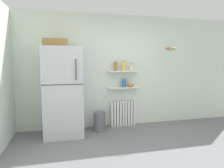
{
  "coord_description": "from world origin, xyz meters",
  "views": [
    {
      "loc": [
        -1.1,
        -2.41,
        1.52
      ],
      "look_at": [
        -0.17,
        1.6,
        1.05
      ],
      "focal_mm": 31.07,
      "sensor_mm": 36.0,
      "label": 1
    }
  ],
  "objects_px": {
    "vase": "(124,83)",
    "hanging_fruit_basket": "(171,49)",
    "trash_bin": "(100,121)",
    "radiator": "(123,113)",
    "storage_jar_2": "(132,67)",
    "storage_jar_0": "(115,66)",
    "storage_jar_1": "(124,65)",
    "shelf_bowl": "(131,85)",
    "refrigerator": "(63,90)"
  },
  "relations": [
    {
      "from": "storage_jar_2",
      "to": "trash_bin",
      "type": "xyz_separation_m",
      "value": [
        -0.8,
        -0.19,
        -1.2
      ]
    },
    {
      "from": "storage_jar_0",
      "to": "shelf_bowl",
      "type": "relative_size",
      "value": 1.36
    },
    {
      "from": "storage_jar_0",
      "to": "storage_jar_2",
      "type": "relative_size",
      "value": 1.2
    },
    {
      "from": "refrigerator",
      "to": "radiator",
      "type": "xyz_separation_m",
      "value": [
        1.36,
        0.27,
        -0.64
      ]
    },
    {
      "from": "radiator",
      "to": "storage_jar_1",
      "type": "distance_m",
      "value": 1.14
    },
    {
      "from": "shelf_bowl",
      "to": "hanging_fruit_basket",
      "type": "height_order",
      "value": "hanging_fruit_basket"
    },
    {
      "from": "storage_jar_0",
      "to": "vase",
      "type": "height_order",
      "value": "storage_jar_0"
    },
    {
      "from": "refrigerator",
      "to": "storage_jar_2",
      "type": "height_order",
      "value": "refrigerator"
    },
    {
      "from": "refrigerator",
      "to": "trash_bin",
      "type": "xyz_separation_m",
      "value": [
        0.76,
        0.05,
        -0.73
      ]
    },
    {
      "from": "radiator",
      "to": "trash_bin",
      "type": "bearing_deg",
      "value": -160.18
    },
    {
      "from": "radiator",
      "to": "hanging_fruit_basket",
      "type": "xyz_separation_m",
      "value": [
        1.04,
        -0.28,
        1.52
      ]
    },
    {
      "from": "storage_jar_2",
      "to": "vase",
      "type": "xyz_separation_m",
      "value": [
        -0.18,
        0.0,
        -0.37
      ]
    },
    {
      "from": "radiator",
      "to": "trash_bin",
      "type": "distance_m",
      "value": 0.65
    },
    {
      "from": "radiator",
      "to": "hanging_fruit_basket",
      "type": "bearing_deg",
      "value": -15.23
    },
    {
      "from": "storage_jar_2",
      "to": "refrigerator",
      "type": "bearing_deg",
      "value": -171.35
    },
    {
      "from": "vase",
      "to": "hanging_fruit_basket",
      "type": "xyz_separation_m",
      "value": [
        1.02,
        -0.25,
        0.79
      ]
    },
    {
      "from": "radiator",
      "to": "vase",
      "type": "bearing_deg",
      "value": -61.96
    },
    {
      "from": "storage_jar_1",
      "to": "shelf_bowl",
      "type": "height_order",
      "value": "storage_jar_1"
    },
    {
      "from": "vase",
      "to": "hanging_fruit_basket",
      "type": "height_order",
      "value": "hanging_fruit_basket"
    },
    {
      "from": "storage_jar_0",
      "to": "storage_jar_2",
      "type": "xyz_separation_m",
      "value": [
        0.39,
        0.0,
        -0.02
      ]
    },
    {
      "from": "storage_jar_1",
      "to": "refrigerator",
      "type": "bearing_deg",
      "value": -170.14
    },
    {
      "from": "storage_jar_0",
      "to": "trash_bin",
      "type": "bearing_deg",
      "value": -155.33
    },
    {
      "from": "refrigerator",
      "to": "storage_jar_2",
      "type": "distance_m",
      "value": 1.64
    },
    {
      "from": "storage_jar_0",
      "to": "storage_jar_2",
      "type": "height_order",
      "value": "storage_jar_0"
    },
    {
      "from": "storage_jar_1",
      "to": "shelf_bowl",
      "type": "relative_size",
      "value": 1.52
    },
    {
      "from": "vase",
      "to": "trash_bin",
      "type": "bearing_deg",
      "value": -163.17
    },
    {
      "from": "radiator",
      "to": "storage_jar_2",
      "type": "bearing_deg",
      "value": -8.76
    },
    {
      "from": "storage_jar_0",
      "to": "trash_bin",
      "type": "xyz_separation_m",
      "value": [
        -0.41,
        -0.19,
        -1.21
      ]
    },
    {
      "from": "trash_bin",
      "to": "vase",
      "type": "bearing_deg",
      "value": 16.83
    },
    {
      "from": "refrigerator",
      "to": "storage_jar_1",
      "type": "height_order",
      "value": "refrigerator"
    },
    {
      "from": "storage_jar_1",
      "to": "hanging_fruit_basket",
      "type": "distance_m",
      "value": 1.14
    },
    {
      "from": "refrigerator",
      "to": "storage_jar_2",
      "type": "bearing_deg",
      "value": 8.65
    },
    {
      "from": "radiator",
      "to": "storage_jar_0",
      "type": "xyz_separation_m",
      "value": [
        -0.19,
        -0.03,
        1.12
      ]
    },
    {
      "from": "storage_jar_1",
      "to": "hanging_fruit_basket",
      "type": "xyz_separation_m",
      "value": [
        1.04,
        -0.25,
        0.38
      ]
    },
    {
      "from": "radiator",
      "to": "storage_jar_1",
      "type": "relative_size",
      "value": 2.53
    },
    {
      "from": "radiator",
      "to": "hanging_fruit_basket",
      "type": "distance_m",
      "value": 1.86
    },
    {
      "from": "refrigerator",
      "to": "storage_jar_0",
      "type": "height_order",
      "value": "refrigerator"
    },
    {
      "from": "storage_jar_0",
      "to": "storage_jar_1",
      "type": "xyz_separation_m",
      "value": [
        0.19,
        0.0,
        0.01
      ]
    },
    {
      "from": "shelf_bowl",
      "to": "hanging_fruit_basket",
      "type": "bearing_deg",
      "value": -16.36
    },
    {
      "from": "storage_jar_1",
      "to": "vase",
      "type": "relative_size",
      "value": 1.26
    },
    {
      "from": "storage_jar_1",
      "to": "storage_jar_2",
      "type": "bearing_deg",
      "value": 0.0
    },
    {
      "from": "storage_jar_1",
      "to": "vase",
      "type": "xyz_separation_m",
      "value": [
        0.02,
        0.0,
        -0.41
      ]
    },
    {
      "from": "storage_jar_0",
      "to": "storage_jar_1",
      "type": "height_order",
      "value": "storage_jar_1"
    },
    {
      "from": "trash_bin",
      "to": "radiator",
      "type": "bearing_deg",
      "value": 19.82
    },
    {
      "from": "refrigerator",
      "to": "storage_jar_0",
      "type": "xyz_separation_m",
      "value": [
        1.17,
        0.24,
        0.49
      ]
    },
    {
      "from": "vase",
      "to": "radiator",
      "type": "bearing_deg",
      "value": 118.04
    },
    {
      "from": "vase",
      "to": "shelf_bowl",
      "type": "distance_m",
      "value": 0.17
    },
    {
      "from": "trash_bin",
      "to": "storage_jar_0",
      "type": "bearing_deg",
      "value": 24.67
    },
    {
      "from": "refrigerator",
      "to": "shelf_bowl",
      "type": "bearing_deg",
      "value": 8.75
    },
    {
      "from": "radiator",
      "to": "storage_jar_2",
      "type": "xyz_separation_m",
      "value": [
        0.19,
        -0.03,
        1.11
      ]
    }
  ]
}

